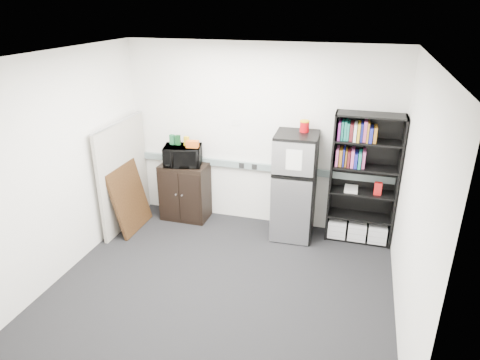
{
  "coord_description": "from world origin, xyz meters",
  "views": [
    {
      "loc": [
        1.4,
        -4.1,
        3.2
      ],
      "look_at": [
        -0.05,
        0.9,
        1.01
      ],
      "focal_mm": 32.0,
      "sensor_mm": 36.0,
      "label": 1
    }
  ],
  "objects_px": {
    "bookshelf": "(363,181)",
    "microwave": "(183,156)",
    "cubicle_partition": "(124,174)",
    "refrigerator": "(294,187)",
    "cabinet": "(185,191)"
  },
  "relations": [
    {
      "from": "bookshelf",
      "to": "microwave",
      "type": "relative_size",
      "value": 3.37
    },
    {
      "from": "cubicle_partition",
      "to": "refrigerator",
      "type": "relative_size",
      "value": 1.05
    },
    {
      "from": "cabinet",
      "to": "bookshelf",
      "type": "bearing_deg",
      "value": 1.4
    },
    {
      "from": "cabinet",
      "to": "refrigerator",
      "type": "bearing_deg",
      "value": -2.67
    },
    {
      "from": "microwave",
      "to": "cabinet",
      "type": "bearing_deg",
      "value": 76.13
    },
    {
      "from": "bookshelf",
      "to": "cabinet",
      "type": "distance_m",
      "value": 2.68
    },
    {
      "from": "cabinet",
      "to": "microwave",
      "type": "xyz_separation_m",
      "value": [
        0.0,
        -0.02,
        0.6
      ]
    },
    {
      "from": "bookshelf",
      "to": "cubicle_partition",
      "type": "distance_m",
      "value": 3.46
    },
    {
      "from": "bookshelf",
      "to": "microwave",
      "type": "height_order",
      "value": "bookshelf"
    },
    {
      "from": "bookshelf",
      "to": "refrigerator",
      "type": "distance_m",
      "value": 0.95
    },
    {
      "from": "bookshelf",
      "to": "cubicle_partition",
      "type": "relative_size",
      "value": 1.14
    },
    {
      "from": "cubicle_partition",
      "to": "microwave",
      "type": "relative_size",
      "value": 2.95
    },
    {
      "from": "cabinet",
      "to": "microwave",
      "type": "relative_size",
      "value": 1.63
    },
    {
      "from": "cubicle_partition",
      "to": "refrigerator",
      "type": "bearing_deg",
      "value": 7.75
    },
    {
      "from": "bookshelf",
      "to": "refrigerator",
      "type": "xyz_separation_m",
      "value": [
        -0.93,
        -0.14,
        -0.14
      ]
    }
  ]
}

